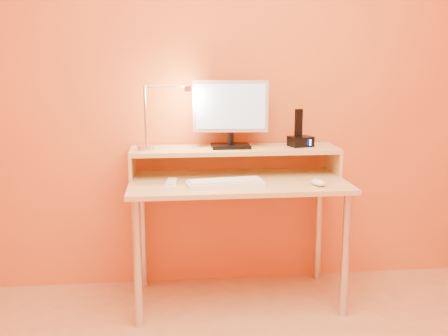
{
  "coord_description": "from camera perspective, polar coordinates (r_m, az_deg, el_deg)",
  "views": [
    {
      "loc": [
        -0.37,
        -1.56,
        1.36
      ],
      "look_at": [
        -0.08,
        1.13,
        0.8
      ],
      "focal_mm": 40.77,
      "sensor_mm": 36.0,
      "label": 1
    }
  ],
  "objects": [
    {
      "name": "monitor_neck",
      "position": [
        2.94,
        0.75,
        3.32
      ],
      "size": [
        0.04,
        0.04,
        0.07
      ],
      "primitive_type": "cylinder",
      "color": "black",
      "rests_on": "monitor_foot"
    },
    {
      "name": "desk_shelf",
      "position": [
        2.95,
        1.19,
        2.07
      ],
      "size": [
        1.2,
        0.3,
        0.02
      ],
      "primitive_type": "cube",
      "color": "#D8B874",
      "rests_on": "desk_lower"
    },
    {
      "name": "shelf_riser_right",
      "position": [
        3.09,
        12.11,
        0.76
      ],
      "size": [
        0.02,
        0.3,
        0.14
      ],
      "primitive_type": "cube",
      "color": "#D8B874",
      "rests_on": "desk_lower"
    },
    {
      "name": "wall_back",
      "position": [
        3.08,
        0.82,
        9.64
      ],
      "size": [
        3.0,
        0.04,
        2.5
      ],
      "primitive_type": "cube",
      "color": "orange",
      "rests_on": "floor"
    },
    {
      "name": "shelf_riser_left",
      "position": [
        2.95,
        -10.28,
        0.3
      ],
      "size": [
        0.02,
        0.3,
        0.14
      ],
      "primitive_type": "cube",
      "color": "#D8B874",
      "rests_on": "desk_lower"
    },
    {
      "name": "lamp_arm",
      "position": [
        2.86,
        -6.48,
        9.1
      ],
      "size": [
        0.24,
        0.01,
        0.01
      ],
      "primitive_type": "cylinder",
      "rotation": [
        0.0,
        1.57,
        0.0
      ],
      "color": "silver",
      "rests_on": "lamp_post"
    },
    {
      "name": "desk_leg_fr",
      "position": [
        2.84,
        13.44,
        -9.57
      ],
      "size": [
        0.04,
        0.04,
        0.69
      ],
      "primitive_type": "cylinder",
      "color": "silver",
      "rests_on": "floor"
    },
    {
      "name": "mouse",
      "position": [
        2.75,
        10.51,
        -1.59
      ],
      "size": [
        0.09,
        0.12,
        0.04
      ],
      "primitive_type": "ellipsoid",
      "rotation": [
        0.0,
        0.0,
        0.32
      ],
      "color": "white",
      "rests_on": "desk_lower"
    },
    {
      "name": "monitor_foot",
      "position": [
        2.94,
        0.74,
        2.47
      ],
      "size": [
        0.22,
        0.16,
        0.02
      ],
      "primitive_type": "cube",
      "color": "black",
      "rests_on": "desk_shelf"
    },
    {
      "name": "desk_leg_br",
      "position": [
        3.28,
        10.56,
        -6.48
      ],
      "size": [
        0.04,
        0.04,
        0.69
      ],
      "primitive_type": "cylinder",
      "color": "silver",
      "rests_on": "floor"
    },
    {
      "name": "monitor_back",
      "position": [
        2.95,
        0.68,
        6.97
      ],
      "size": [
        0.39,
        0.04,
        0.25
      ],
      "primitive_type": "cube",
      "rotation": [
        0.0,
        0.0,
        -0.07
      ],
      "color": "black",
      "rests_on": "monitor_panel"
    },
    {
      "name": "lamp_bulb",
      "position": [
        2.86,
        -4.04,
        8.53
      ],
      "size": [
        0.03,
        0.03,
        0.0
      ],
      "primitive_type": "cylinder",
      "color": "#FFEAC6",
      "rests_on": "lamp_head"
    },
    {
      "name": "lamp_base",
      "position": [
        2.9,
        -8.7,
        2.26
      ],
      "size": [
        0.1,
        0.1,
        0.02
      ],
      "primitive_type": "cylinder",
      "color": "silver",
      "rests_on": "desk_shelf"
    },
    {
      "name": "phone_handset",
      "position": [
        3.0,
        8.37,
        5.05
      ],
      "size": [
        0.05,
        0.03,
        0.16
      ],
      "primitive_type": "cube",
      "rotation": [
        0.0,
        0.0,
        0.27
      ],
      "color": "black",
      "rests_on": "phone_dock"
    },
    {
      "name": "monitor_screen",
      "position": [
        2.91,
        0.78,
        6.91
      ],
      "size": [
        0.39,
        0.03,
        0.26
      ],
      "primitive_type": "cube",
      "rotation": [
        0.0,
        0.0,
        -0.07
      ],
      "color": "#9FD2F8",
      "rests_on": "monitor_panel"
    },
    {
      "name": "lamp_post",
      "position": [
        2.87,
        -8.81,
        5.75
      ],
      "size": [
        0.01,
        0.01,
        0.33
      ],
      "primitive_type": "cylinder",
      "color": "silver",
      "rests_on": "lamp_base"
    },
    {
      "name": "desk_lower",
      "position": [
        2.84,
        1.56,
        -1.63
      ],
      "size": [
        1.2,
        0.6,
        0.02
      ],
      "primitive_type": "cube",
      "color": "#D8B874",
      "rests_on": "floor"
    },
    {
      "name": "monitor_panel",
      "position": [
        2.93,
        0.73,
        6.94
      ],
      "size": [
        0.43,
        0.07,
        0.29
      ],
      "primitive_type": "cube",
      "rotation": [
        0.0,
        0.0,
        -0.07
      ],
      "color": "#BAB9C3",
      "rests_on": "monitor_neck"
    },
    {
      "name": "phone_dock",
      "position": [
        3.02,
        8.58,
        2.97
      ],
      "size": [
        0.15,
        0.13,
        0.06
      ],
      "primitive_type": "cube",
      "rotation": [
        0.0,
        0.0,
        0.27
      ],
      "color": "black",
      "rests_on": "desk_shelf"
    },
    {
      "name": "remote_control",
      "position": [
        2.73,
        -5.94,
        -1.75
      ],
      "size": [
        0.07,
        0.19,
        0.02
      ],
      "primitive_type": "cube",
      "rotation": [
        0.0,
        0.0,
        -0.09
      ],
      "color": "white",
      "rests_on": "desk_lower"
    },
    {
      "name": "keyboard",
      "position": [
        2.71,
        0.15,
        -1.75
      ],
      "size": [
        0.42,
        0.18,
        0.02
      ],
      "primitive_type": "cube",
      "rotation": [
        0.0,
        0.0,
        0.13
      ],
      "color": "white",
      "rests_on": "desk_lower"
    },
    {
      "name": "desk_leg_fl",
      "position": [
        2.69,
        -9.65,
        -10.61
      ],
      "size": [
        0.04,
        0.04,
        0.69
      ],
      "primitive_type": "cylinder",
      "color": "silver",
      "rests_on": "floor"
    },
    {
      "name": "desk_leg_bl",
      "position": [
        3.16,
        -9.11,
        -7.17
      ],
      "size": [
        0.04,
        0.04,
        0.69
      ],
      "primitive_type": "cylinder",
      "color": "silver",
      "rests_on": "floor"
    },
    {
      "name": "phone_led",
      "position": [
        2.98,
        9.66,
        2.83
      ],
      "size": [
        0.01,
        0.0,
        0.04
      ],
      "primitive_type": "cube",
      "color": "#3164FF",
      "rests_on": "phone_dock"
    },
    {
      "name": "lamp_head",
      "position": [
        2.86,
        -4.04,
        8.85
      ],
      "size": [
        0.04,
        0.04,
        0.03
      ],
      "primitive_type": "cylinder",
      "color": "silver",
      "rests_on": "lamp_arm"
    }
  ]
}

